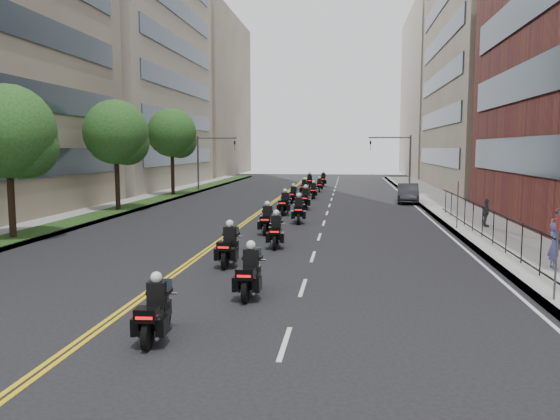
{
  "coord_description": "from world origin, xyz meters",
  "views": [
    {
      "loc": [
        4.57,
        -11.86,
        4.41
      ],
      "look_at": [
        1.49,
        12.88,
        1.56
      ],
      "focal_mm": 35.0,
      "sensor_mm": 36.0,
      "label": 1
    }
  ],
  "objects_px": {
    "motorcycle_7": "(305,200)",
    "motorcycle_8": "(293,195)",
    "motorcycle_0": "(156,313)",
    "motorcycle_12": "(310,182)",
    "pedestrian_b": "(558,228)",
    "pedestrian_c": "(486,213)",
    "motorcycle_6": "(285,204)",
    "motorcycle_2": "(229,248)",
    "motorcycle_9": "(313,191)",
    "motorcycle_1": "(250,275)",
    "motorcycle_5": "(299,211)",
    "motorcycle_13": "(323,180)",
    "parked_sedan": "(408,193)",
    "pedestrian_a": "(554,246)",
    "motorcycle_4": "(267,221)",
    "motorcycle_11": "(319,186)",
    "motorcycle_10": "(304,188)",
    "motorcycle_3": "(276,232)"
  },
  "relations": [
    {
      "from": "motorcycle_7",
      "to": "motorcycle_2",
      "type": "bearing_deg",
      "value": -92.46
    },
    {
      "from": "motorcycle_0",
      "to": "motorcycle_1",
      "type": "bearing_deg",
      "value": 65.01
    },
    {
      "from": "motorcycle_2",
      "to": "pedestrian_c",
      "type": "relative_size",
      "value": 1.51
    },
    {
      "from": "motorcycle_0",
      "to": "motorcycle_11",
      "type": "relative_size",
      "value": 1.02
    },
    {
      "from": "motorcycle_1",
      "to": "motorcycle_7",
      "type": "height_order",
      "value": "motorcycle_7"
    },
    {
      "from": "motorcycle_6",
      "to": "motorcycle_7",
      "type": "relative_size",
      "value": 0.98
    },
    {
      "from": "motorcycle_1",
      "to": "motorcycle_10",
      "type": "height_order",
      "value": "motorcycle_1"
    },
    {
      "from": "motorcycle_8",
      "to": "motorcycle_9",
      "type": "bearing_deg",
      "value": 76.34
    },
    {
      "from": "motorcycle_11",
      "to": "pedestrian_b",
      "type": "bearing_deg",
      "value": -71.99
    },
    {
      "from": "motorcycle_10",
      "to": "motorcycle_11",
      "type": "bearing_deg",
      "value": 71.11
    },
    {
      "from": "motorcycle_9",
      "to": "pedestrian_c",
      "type": "relative_size",
      "value": 1.39
    },
    {
      "from": "motorcycle_11",
      "to": "parked_sedan",
      "type": "distance_m",
      "value": 12.64
    },
    {
      "from": "motorcycle_1",
      "to": "motorcycle_5",
      "type": "relative_size",
      "value": 0.94
    },
    {
      "from": "motorcycle_9",
      "to": "motorcycle_13",
      "type": "distance_m",
      "value": 15.35
    },
    {
      "from": "motorcycle_7",
      "to": "parked_sedan",
      "type": "distance_m",
      "value": 9.7
    },
    {
      "from": "motorcycle_3",
      "to": "motorcycle_0",
      "type": "bearing_deg",
      "value": -98.96
    },
    {
      "from": "motorcycle_10",
      "to": "pedestrian_b",
      "type": "bearing_deg",
      "value": -64.84
    },
    {
      "from": "motorcycle_5",
      "to": "motorcycle_8",
      "type": "bearing_deg",
      "value": 92.92
    },
    {
      "from": "pedestrian_b",
      "to": "pedestrian_c",
      "type": "distance_m",
      "value": 6.39
    },
    {
      "from": "motorcycle_5",
      "to": "motorcycle_6",
      "type": "distance_m",
      "value": 4.05
    },
    {
      "from": "parked_sedan",
      "to": "pedestrian_a",
      "type": "bearing_deg",
      "value": -79.68
    },
    {
      "from": "motorcycle_2",
      "to": "motorcycle_13",
      "type": "relative_size",
      "value": 0.97
    },
    {
      "from": "motorcycle_8",
      "to": "pedestrian_b",
      "type": "distance_m",
      "value": 23.12
    },
    {
      "from": "motorcycle_12",
      "to": "motorcycle_0",
      "type": "bearing_deg",
      "value": -94.34
    },
    {
      "from": "motorcycle_2",
      "to": "motorcycle_7",
      "type": "relative_size",
      "value": 0.97
    },
    {
      "from": "motorcycle_12",
      "to": "pedestrian_a",
      "type": "bearing_deg",
      "value": -77.9
    },
    {
      "from": "motorcycle_9",
      "to": "motorcycle_12",
      "type": "relative_size",
      "value": 0.87
    },
    {
      "from": "motorcycle_4",
      "to": "motorcycle_9",
      "type": "bearing_deg",
      "value": 85.66
    },
    {
      "from": "motorcycle_2",
      "to": "motorcycle_4",
      "type": "xyz_separation_m",
      "value": [
        0.29,
        7.74,
        -0.01
      ]
    },
    {
      "from": "motorcycle_4",
      "to": "motorcycle_10",
      "type": "height_order",
      "value": "motorcycle_4"
    },
    {
      "from": "motorcycle_0",
      "to": "pedestrian_a",
      "type": "distance_m",
      "value": 14.32
    },
    {
      "from": "motorcycle_12",
      "to": "motorcycle_9",
      "type": "bearing_deg",
      "value": -88.52
    },
    {
      "from": "motorcycle_0",
      "to": "motorcycle_6",
      "type": "xyz_separation_m",
      "value": [
        0.23,
        23.91,
        0.06
      ]
    },
    {
      "from": "motorcycle_2",
      "to": "motorcycle_6",
      "type": "height_order",
      "value": "motorcycle_6"
    },
    {
      "from": "motorcycle_2",
      "to": "parked_sedan",
      "type": "distance_m",
      "value": 26.63
    },
    {
      "from": "motorcycle_2",
      "to": "motorcycle_9",
      "type": "distance_m",
      "value": 27.69
    },
    {
      "from": "motorcycle_0",
      "to": "motorcycle_12",
      "type": "relative_size",
      "value": 0.87
    },
    {
      "from": "motorcycle_2",
      "to": "pedestrian_c",
      "type": "height_order",
      "value": "motorcycle_2"
    },
    {
      "from": "motorcycle_9",
      "to": "pedestrian_b",
      "type": "xyz_separation_m",
      "value": [
        11.91,
        -23.22,
        0.38
      ]
    },
    {
      "from": "parked_sedan",
      "to": "motorcycle_7",
      "type": "bearing_deg",
      "value": -139.41
    },
    {
      "from": "motorcycle_2",
      "to": "motorcycle_12",
      "type": "height_order",
      "value": "motorcycle_12"
    },
    {
      "from": "motorcycle_9",
      "to": "pedestrian_b",
      "type": "distance_m",
      "value": 26.1
    },
    {
      "from": "motorcycle_3",
      "to": "motorcycle_6",
      "type": "xyz_separation_m",
      "value": [
        -0.98,
        11.85,
        0.02
      ]
    },
    {
      "from": "motorcycle_7",
      "to": "motorcycle_8",
      "type": "bearing_deg",
      "value": 109.26
    },
    {
      "from": "motorcycle_4",
      "to": "parked_sedan",
      "type": "distance_m",
      "value": 19.42
    },
    {
      "from": "motorcycle_3",
      "to": "motorcycle_10",
      "type": "bearing_deg",
      "value": 88.7
    },
    {
      "from": "motorcycle_13",
      "to": "motorcycle_2",
      "type": "bearing_deg",
      "value": -90.51
    },
    {
      "from": "motorcycle_8",
      "to": "pedestrian_c",
      "type": "height_order",
      "value": "pedestrian_c"
    },
    {
      "from": "motorcycle_6",
      "to": "pedestrian_b",
      "type": "relative_size",
      "value": 1.37
    },
    {
      "from": "motorcycle_1",
      "to": "parked_sedan",
      "type": "distance_m",
      "value": 30.16
    }
  ]
}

